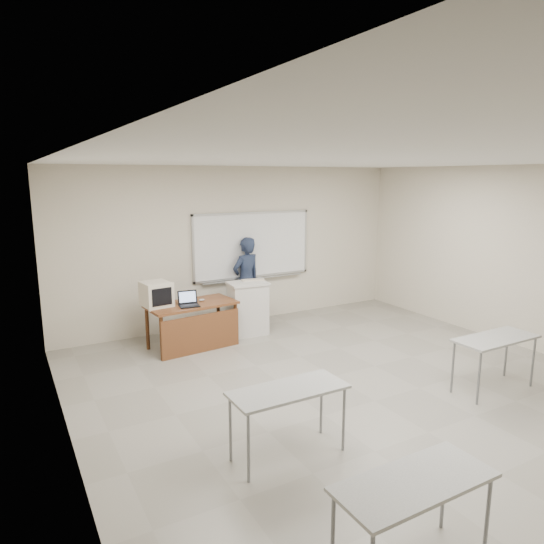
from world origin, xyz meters
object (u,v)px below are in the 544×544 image
podium (248,308)px  whiteboard (253,246)px  instructor_desk (194,317)px  presenter (246,280)px  laptop (188,302)px  mouse (202,300)px  keyboard (253,280)px  crt_monitor (156,294)px

podium → whiteboard: bearing=62.1°
instructor_desk → presenter: 1.70m
whiteboard → presenter: size_ratio=1.48×
laptop → instructor_desk: bearing=16.0°
whiteboard → podium: 1.36m
whiteboard → mouse: bearing=-148.8°
podium → mouse: (-0.91, -0.09, 0.29)m
laptop → keyboard: bearing=22.3°
whiteboard → crt_monitor: bearing=-160.1°
instructor_desk → laptop: size_ratio=4.59×
podium → presenter: bearing=70.8°
podium → presenter: (0.30, 0.66, 0.36)m
mouse → keyboard: (1.06, 0.17, 0.20)m
laptop → crt_monitor: bearing=158.9°
podium → crt_monitor: 1.72m
instructor_desk → podium: 1.14m
podium → laptop: size_ratio=3.05×
instructor_desk → laptop: bearing=-177.7°
mouse → instructor_desk: bearing=-159.9°
mouse → presenter: bearing=12.7°
podium → crt_monitor: bearing=-174.4°
whiteboard → laptop: bearing=-148.9°
whiteboard → presenter: (-0.20, -0.11, -0.64)m
presenter → laptop: bearing=18.4°
presenter → crt_monitor: bearing=5.9°
whiteboard → mouse: (-1.41, -0.86, -0.71)m
crt_monitor → whiteboard: bearing=13.5°
instructor_desk → mouse: 0.34m
whiteboard → instructor_desk: 2.12m
instructor_desk → mouse: (0.20, 0.16, 0.22)m
whiteboard → instructor_desk: (-1.61, -1.02, -0.94)m
presenter → keyboard: bearing=62.7°
mouse → keyboard: size_ratio=0.24×
instructor_desk → keyboard: keyboard is taller
whiteboard → podium: bearing=-123.1°
presenter → whiteboard: bearing=-164.0°
podium → keyboard: bearing=33.3°
whiteboard → podium: (-0.50, -0.77, -1.00)m
keyboard → presenter: bearing=91.2°
whiteboard → keyboard: 0.93m
keyboard → presenter: presenter is taller
crt_monitor → mouse: bearing=-12.1°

